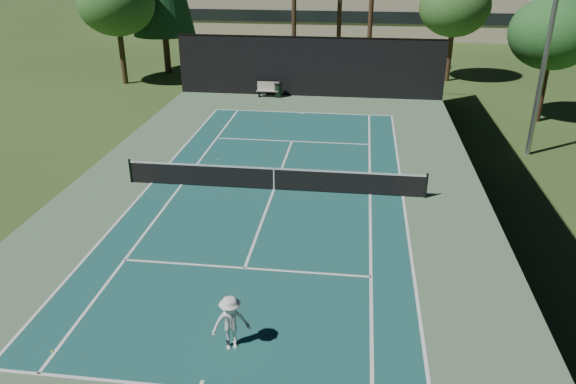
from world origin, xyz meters
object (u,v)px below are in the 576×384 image
object	(u,v)px
tennis_net	(274,178)
tennis_ball_b	(218,160)
tennis_ball_a	(52,351)
trash_bin	(278,90)
park_bench	(268,89)
player	(231,323)
tennis_ball_c	(267,152)
tennis_ball_d	(160,153)

from	to	relation	value
tennis_net	tennis_ball_b	xyz separation A→B (m)	(-3.25, 3.16, -0.53)
tennis_net	tennis_ball_b	distance (m)	4.57
tennis_ball_a	trash_bin	world-z (taller)	trash_bin
tennis_net	tennis_ball_a	size ratio (longest dim) A/B	198.97
tennis_net	trash_bin	bearing A→B (deg)	97.55
tennis_net	tennis_ball_a	bearing A→B (deg)	-110.75
tennis_ball_a	park_bench	xyz separation A→B (m)	(1.43, 26.54, 0.51)
tennis_ball_a	tennis_ball_b	xyz separation A→B (m)	(0.94, 14.23, -0.00)
tennis_ball_a	park_bench	world-z (taller)	park_bench
player	park_bench	bearing A→B (deg)	74.96
tennis_net	tennis_ball_c	distance (m)	4.66
tennis_ball_b	tennis_ball_c	size ratio (longest dim) A/B	0.91
tennis_ball_b	tennis_ball_a	bearing A→B (deg)	-93.78
tennis_ball_a	tennis_ball_b	size ratio (longest dim) A/B	1.02
player	tennis_ball_b	size ratio (longest dim) A/B	24.88
tennis_ball_c	trash_bin	size ratio (longest dim) A/B	0.07
tennis_ball_a	tennis_net	bearing A→B (deg)	69.25
park_bench	tennis_ball_d	bearing A→B (deg)	-107.07
tennis_ball_b	tennis_ball_c	xyz separation A→B (m)	(2.20, 1.35, 0.00)
tennis_net	tennis_ball_a	distance (m)	11.85
player	tennis_ball_b	distance (m)	13.96
player	tennis_ball_a	distance (m)	4.76
tennis_net	trash_bin	world-z (taller)	tennis_net
tennis_ball_d	park_bench	world-z (taller)	park_bench
trash_bin	tennis_ball_d	bearing A→B (deg)	-110.19
tennis_ball_a	trash_bin	size ratio (longest dim) A/B	0.07
player	tennis_ball_d	xyz separation A→B (m)	(-6.83, 13.93, -0.75)
tennis_ball_c	trash_bin	bearing A→B (deg)	95.19
trash_bin	tennis_ball_b	bearing A→B (deg)	-95.60
player	park_bench	world-z (taller)	player
player	tennis_ball_c	distance (m)	14.88
tennis_ball_a	player	bearing A→B (deg)	9.69
player	tennis_ball_a	world-z (taller)	player
tennis_net	park_bench	distance (m)	15.71
park_bench	trash_bin	distance (m)	0.71
tennis_ball_b	trash_bin	world-z (taller)	trash_bin
tennis_ball_a	trash_bin	xyz separation A→B (m)	(2.14, 26.52, 0.45)
park_bench	tennis_ball_b	bearing A→B (deg)	-92.30
tennis_net	trash_bin	size ratio (longest dim) A/B	13.65
tennis_net	park_bench	xyz separation A→B (m)	(-2.76, 15.47, -0.01)
tennis_ball_d	tennis_ball_a	bearing A→B (deg)	-81.53
park_bench	trash_bin	size ratio (longest dim) A/B	1.59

